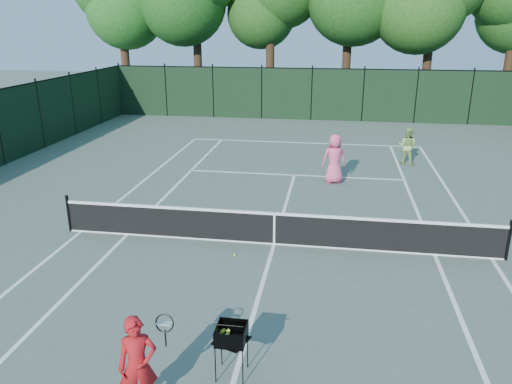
# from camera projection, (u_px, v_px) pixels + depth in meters

# --- Properties ---
(ground) EXTENTS (90.00, 90.00, 0.00)m
(ground) POSITION_uv_depth(u_px,v_px,m) (274.00, 244.00, 13.26)
(ground) COLOR #4C5D51
(ground) RESTS_ON ground
(sideline_doubles_left) EXTENTS (0.10, 23.77, 0.01)m
(sideline_doubles_left) POSITION_uv_depth(u_px,v_px,m) (81.00, 231.00, 14.08)
(sideline_doubles_left) COLOR white
(sideline_doubles_left) RESTS_ON ground
(sideline_doubles_right) EXTENTS (0.10, 23.77, 0.01)m
(sideline_doubles_right) POSITION_uv_depth(u_px,v_px,m) (492.00, 259.00, 12.45)
(sideline_doubles_right) COLOR white
(sideline_doubles_right) RESTS_ON ground
(sideline_singles_left) EXTENTS (0.10, 23.77, 0.01)m
(sideline_singles_left) POSITION_uv_depth(u_px,v_px,m) (127.00, 234.00, 13.87)
(sideline_singles_left) COLOR white
(sideline_singles_left) RESTS_ON ground
(sideline_singles_right) EXTENTS (0.10, 23.77, 0.01)m
(sideline_singles_right) POSITION_uv_depth(u_px,v_px,m) (435.00, 255.00, 12.65)
(sideline_singles_right) COLOR white
(sideline_singles_right) RESTS_ON ground
(baseline_far) EXTENTS (10.97, 0.10, 0.01)m
(baseline_far) POSITION_uv_depth(u_px,v_px,m) (304.00, 143.00, 24.37)
(baseline_far) COLOR white
(baseline_far) RESTS_ON ground
(service_line_far) EXTENTS (8.23, 0.10, 0.01)m
(service_line_far) POSITION_uv_depth(u_px,v_px,m) (294.00, 175.00, 19.24)
(service_line_far) COLOR white
(service_line_far) RESTS_ON ground
(center_service_line) EXTENTS (0.10, 12.80, 0.01)m
(center_service_line) POSITION_uv_depth(u_px,v_px,m) (274.00, 244.00, 13.26)
(center_service_line) COLOR white
(center_service_line) RESTS_ON ground
(tennis_net) EXTENTS (11.69, 0.09, 1.06)m
(tennis_net) POSITION_uv_depth(u_px,v_px,m) (274.00, 228.00, 13.11)
(tennis_net) COLOR black
(tennis_net) RESTS_ON ground
(fence_far) EXTENTS (24.00, 0.05, 3.00)m
(fence_far) POSITION_uv_depth(u_px,v_px,m) (312.00, 95.00, 29.60)
(fence_far) COLOR black
(fence_far) RESTS_ON ground
(coach) EXTENTS (0.76, 0.85, 1.59)m
(coach) POSITION_uv_depth(u_px,v_px,m) (138.00, 365.00, 7.37)
(coach) COLOR #B31419
(coach) RESTS_ON ground
(player_pink) EXTENTS (1.02, 0.81, 1.81)m
(player_pink) POSITION_uv_depth(u_px,v_px,m) (334.00, 159.00, 18.07)
(player_pink) COLOR #EC537D
(player_pink) RESTS_ON ground
(player_green) EXTENTS (0.91, 0.81, 1.55)m
(player_green) POSITION_uv_depth(u_px,v_px,m) (407.00, 146.00, 20.48)
(player_green) COLOR #98C361
(player_green) RESTS_ON ground
(ball_hopper) EXTENTS (0.63, 0.63, 0.94)m
(ball_hopper) POSITION_uv_depth(u_px,v_px,m) (231.00, 334.00, 8.11)
(ball_hopper) COLOR black
(ball_hopper) RESTS_ON ground
(loose_ball_midcourt) EXTENTS (0.07, 0.07, 0.07)m
(loose_ball_midcourt) POSITION_uv_depth(u_px,v_px,m) (235.00, 255.00, 12.57)
(loose_ball_midcourt) COLOR #D5F331
(loose_ball_midcourt) RESTS_ON ground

